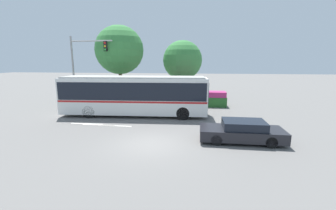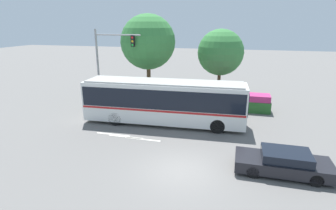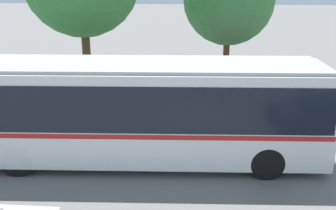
% 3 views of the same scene
% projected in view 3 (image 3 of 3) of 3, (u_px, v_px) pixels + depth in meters
% --- Properties ---
extents(city_bus, '(11.95, 3.14, 3.23)m').
position_uv_depth(city_bus, '(134.00, 106.00, 12.21)').
color(city_bus, silver).
rests_on(city_bus, ground).
extents(flowering_hedge, '(6.69, 1.49, 1.47)m').
position_uv_depth(flowering_hedge, '(261.00, 97.00, 16.73)').
color(flowering_hedge, '#286028').
rests_on(flowering_hedge, ground).
extents(street_tree_centre, '(4.47, 4.47, 6.77)m').
position_uv_depth(street_tree_centre, '(229.00, 0.00, 19.11)').
color(street_tree_centre, brown).
rests_on(street_tree_centre, ground).
extents(lane_stripe_far, '(2.40, 0.16, 0.01)m').
position_uv_depth(lane_stripe_far, '(14.00, 207.00, 10.20)').
color(lane_stripe_far, silver).
rests_on(lane_stripe_far, ground).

